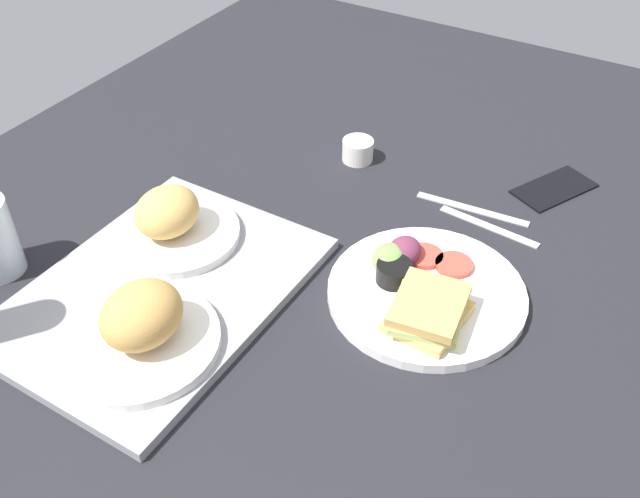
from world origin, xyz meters
The scene contains 9 objects.
ground_plane centered at (0.00, 0.00, -1.50)cm, with size 190.00×150.00×3.00cm, color black.
serving_tray centered at (-14.48, 19.92, 0.80)cm, with size 45.00×33.00×1.60cm, color gray.
bread_plate_near centered at (-23.94, 14.50, 4.92)cm, with size 21.57×21.57×9.17cm.
bread_plate_far centered at (-4.71, 25.33, 4.72)cm, with size 19.60×19.60×8.60cm.
plate_with_salad centered at (3.91, -12.78, 1.71)cm, with size 28.38×28.38×5.40cm.
espresso_cup centered at (31.17, 12.35, 2.00)cm, with size 5.60×5.60×4.00cm, color silver.
fork centered at (24.57, -15.19, 0.25)cm, with size 17.00×1.40×0.50cm, color #B7B7BC.
knife centered at (27.57, -11.19, 0.25)cm, with size 19.00×1.40×0.50cm, color #B7B7BC.
cell_phone centered at (40.18, -21.17, 0.40)cm, with size 14.40×7.20×0.80cm, color black.
Camera 1 is at (-67.09, -37.90, 72.16)cm, focal length 40.37 mm.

